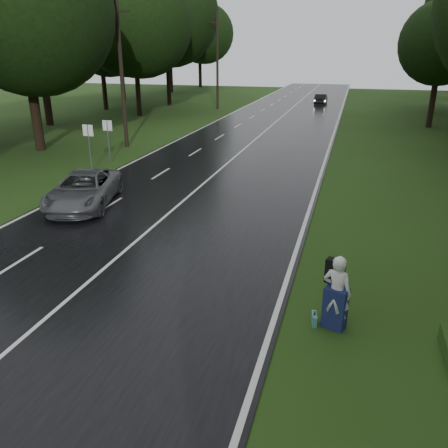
# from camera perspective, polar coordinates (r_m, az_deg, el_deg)

# --- Properties ---
(ground) EXTENTS (160.00, 160.00, 0.00)m
(ground) POSITION_cam_1_polar(r_m,az_deg,el_deg) (13.56, -19.71, -9.70)
(ground) COLOR #224013
(ground) RESTS_ON ground
(road) EXTENTS (12.00, 140.00, 0.04)m
(road) POSITION_cam_1_polar(r_m,az_deg,el_deg) (30.91, 1.70, 8.65)
(road) COLOR black
(road) RESTS_ON ground
(lane_center) EXTENTS (0.12, 140.00, 0.01)m
(lane_center) POSITION_cam_1_polar(r_m,az_deg,el_deg) (30.91, 1.70, 8.69)
(lane_center) COLOR silver
(lane_center) RESTS_ON road
(grey_car) EXTENTS (3.78, 5.83, 1.49)m
(grey_car) POSITION_cam_1_polar(r_m,az_deg,el_deg) (21.40, -17.21, 4.18)
(grey_car) COLOR #515356
(grey_car) RESTS_ON road
(far_car) EXTENTS (1.48, 3.93, 1.28)m
(far_car) POSITION_cam_1_polar(r_m,az_deg,el_deg) (62.04, 12.06, 15.08)
(far_car) COLOR black
(far_car) RESTS_ON road
(hitchhiker) EXTENTS (0.84, 0.81, 2.00)m
(hitchhiker) POSITION_cam_1_polar(r_m,az_deg,el_deg) (11.82, 13.89, -8.61)
(hitchhiker) COLOR silver
(hitchhiker) RESTS_ON ground
(suitcase) EXTENTS (0.19, 0.42, 0.29)m
(suitcase) POSITION_cam_1_polar(r_m,az_deg,el_deg) (12.22, 11.23, -11.60)
(suitcase) COLOR teal
(suitcase) RESTS_ON ground
(utility_pole_mid) EXTENTS (1.80, 0.28, 10.00)m
(utility_pole_mid) POSITION_cam_1_polar(r_m,az_deg,el_deg) (34.50, -12.05, 9.47)
(utility_pole_mid) COLOR black
(utility_pole_mid) RESTS_ON ground
(utility_pole_far) EXTENTS (1.80, 0.28, 10.57)m
(utility_pole_far) POSITION_cam_1_polar(r_m,az_deg,el_deg) (56.04, -0.81, 14.22)
(utility_pole_far) COLOR black
(utility_pole_far) RESTS_ON ground
(road_sign_a) EXTENTS (0.64, 0.10, 2.67)m
(road_sign_a) POSITION_cam_1_polar(r_m,az_deg,el_deg) (27.94, -16.20, 6.43)
(road_sign_a) COLOR white
(road_sign_a) RESTS_ON ground
(road_sign_b) EXTENTS (0.63, 0.10, 2.62)m
(road_sign_b) POSITION_cam_1_polar(r_m,az_deg,el_deg) (29.77, -14.03, 7.50)
(road_sign_b) COLOR white
(road_sign_b) RESTS_ON ground
(tree_left_d) EXTENTS (9.63, 9.63, 15.05)m
(tree_left_d) POSITION_cam_1_polar(r_m,az_deg,el_deg) (35.15, -21.98, 8.62)
(tree_left_d) COLOR black
(tree_left_d) RESTS_ON ground
(tree_left_e) EXTENTS (9.88, 9.88, 15.44)m
(tree_left_e) POSITION_cam_1_polar(r_m,az_deg,el_deg) (51.13, -10.53, 13.23)
(tree_left_e) COLOR black
(tree_left_e) RESTS_ON ground
(tree_left_f) EXTENTS (11.52, 11.52, 18.00)m
(tree_left_f) POSITION_cam_1_polar(r_m,az_deg,el_deg) (60.12, -6.84, 14.55)
(tree_left_f) COLOR black
(tree_left_f) RESTS_ON ground
(tree_right_e) EXTENTS (8.62, 8.62, 13.46)m
(tree_right_e) POSITION_cam_1_polar(r_m,az_deg,el_deg) (46.52, 24.25, 11.02)
(tree_right_e) COLOR black
(tree_right_e) RESTS_ON ground
(tree_right_f) EXTENTS (8.32, 8.32, 13.01)m
(tree_right_f) POSITION_cam_1_polar(r_m,az_deg,el_deg) (58.33, 24.49, 12.67)
(tree_right_f) COLOR black
(tree_right_f) RESTS_ON ground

